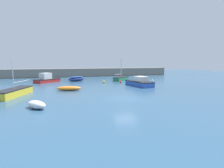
# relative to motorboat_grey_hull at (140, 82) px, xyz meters

# --- Properties ---
(ground_plane) EXTENTS (120.00, 120.00, 0.20)m
(ground_plane) POSITION_rel_motorboat_grey_hull_xyz_m (-5.82, -8.50, -0.70)
(ground_plane) COLOR #2D5170
(harbor_breakwater) EXTENTS (48.99, 3.38, 2.22)m
(harbor_breakwater) POSITION_rel_motorboat_grey_hull_xyz_m (-5.82, 22.71, 0.51)
(harbor_breakwater) COLOR slate
(harbor_breakwater) RESTS_ON ground_plane
(motorboat_grey_hull) EXTENTS (3.19, 5.73, 1.66)m
(motorboat_grey_hull) POSITION_rel_motorboat_grey_hull_xyz_m (0.00, 0.00, 0.00)
(motorboat_grey_hull) COLOR #2D56B7
(motorboat_grey_hull) RESTS_ON ground_plane
(cabin_cruiser_white) EXTENTS (5.17, 5.01, 1.87)m
(cabin_cruiser_white) POSITION_rel_motorboat_grey_hull_xyz_m (-15.25, 10.38, 0.04)
(cabin_cruiser_white) COLOR red
(cabin_cruiser_white) RESTS_ON ground_plane
(fishing_dinghy_green) EXTENTS (2.16, 2.34, 0.69)m
(fishing_dinghy_green) POSITION_rel_motorboat_grey_hull_xyz_m (-14.87, -10.30, -0.26)
(fishing_dinghy_green) COLOR white
(fishing_dinghy_green) RESTS_ON ground_plane
(sailboat_twin_hulled) EXTENTS (3.53, 6.47, 4.34)m
(sailboat_twin_hulled) POSITION_rel_motorboat_grey_hull_xyz_m (-18.05, -3.53, -0.14)
(sailboat_twin_hulled) COLOR yellow
(sailboat_twin_hulled) RESTS_ON ground_plane
(rowboat_with_red_cover) EXTENTS (3.83, 2.73, 1.01)m
(rowboat_with_red_cover) POSITION_rel_motorboat_grey_hull_xyz_m (-9.41, 10.69, -0.10)
(rowboat_with_red_cover) COLOR navy
(rowboat_with_red_cover) RESTS_ON ground_plane
(rowboat_white_midwater) EXTENTS (3.63, 1.96, 0.64)m
(rowboat_white_midwater) POSITION_rel_motorboat_grey_hull_xyz_m (-11.60, -1.23, -0.28)
(rowboat_white_midwater) COLOR orange
(rowboat_white_midwater) RESTS_ON ground_plane
(sailboat_short_mast) EXTENTS (4.65, 4.58, 4.71)m
(sailboat_short_mast) POSITION_rel_motorboat_grey_hull_xyz_m (0.15, 9.50, -0.16)
(sailboat_short_mast) COLOR #287A4C
(sailboat_short_mast) RESTS_ON ground_plane
(mooring_buoy_white) EXTENTS (0.41, 0.41, 0.41)m
(mooring_buoy_white) POSITION_rel_motorboat_grey_hull_xyz_m (5.44, 5.28, -0.40)
(mooring_buoy_white) COLOR white
(mooring_buoy_white) RESTS_ON ground_plane
(mooring_buoy_red) EXTENTS (0.38, 0.38, 0.38)m
(mooring_buoy_red) POSITION_rel_motorboat_grey_hull_xyz_m (-1.54, 5.13, -0.41)
(mooring_buoy_red) COLOR red
(mooring_buoy_red) RESTS_ON ground_plane
(mooring_buoy_yellow) EXTENTS (0.44, 0.44, 0.44)m
(mooring_buoy_yellow) POSITION_rel_motorboat_grey_hull_xyz_m (-4.70, 5.72, -0.38)
(mooring_buoy_yellow) COLOR yellow
(mooring_buoy_yellow) RESTS_ON ground_plane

